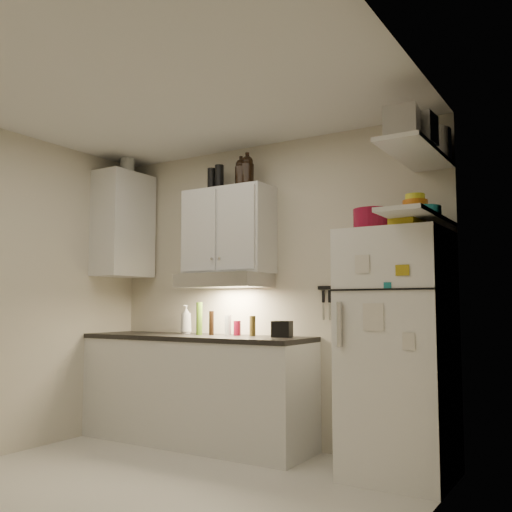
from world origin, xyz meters
The scene contains 35 objects.
floor centered at (0.00, 0.00, -0.01)m, with size 3.20×3.00×0.02m, color silver.
ceiling centered at (0.00, 0.00, 2.61)m, with size 3.20×3.00×0.02m, color silver.
back_wall centered at (0.00, 1.51, 1.30)m, with size 3.20×0.02×2.60m, color beige.
right_wall centered at (1.61, 0.00, 1.30)m, with size 0.02×3.00×2.60m, color beige.
base_cabinet centered at (-0.55, 1.20, 0.44)m, with size 2.10×0.60×0.88m, color silver.
countertop centered at (-0.55, 1.20, 0.90)m, with size 2.10×0.62×0.04m, color black.
upper_cabinet centered at (-0.30, 1.33, 1.83)m, with size 0.80×0.33×0.75m, color silver.
side_cabinet centered at (-1.44, 1.20, 1.95)m, with size 0.33×0.55×1.00m, color silver.
range_hood centered at (-0.30, 1.27, 1.39)m, with size 0.76×0.46×0.12m, color silver.
fridge centered at (1.25, 1.16, 0.85)m, with size 0.70×0.68×1.70m, color white.
shelf_hi centered at (1.45, 1.02, 2.20)m, with size 0.30×0.95×0.03m, color silver.
shelf_lo centered at (1.45, 1.02, 1.76)m, with size 0.30×0.95×0.03m, color silver.
knife_strip centered at (0.70, 1.49, 1.32)m, with size 0.42×0.02×0.03m, color black.
dutch_oven centered at (1.11, 1.09, 1.78)m, with size 0.27×0.27×0.16m, color maroon.
book_stack centered at (1.39, 0.96, 1.74)m, with size 0.18×0.22×0.07m, color #B39816.
spice_jar centered at (1.27, 1.03, 1.75)m, with size 0.06×0.06×0.10m, color silver.
stock_pot centered at (1.45, 1.35, 2.33)m, with size 0.32×0.32×0.23m, color silver.
tin_a centered at (1.51, 0.88, 2.31)m, with size 0.20×0.18×0.20m, color #AAAAAD.
tin_b centered at (1.45, 0.71, 2.32)m, with size 0.21×0.21×0.21m, color #AAAAAD.
bowl_teal centered at (1.42, 1.25, 1.82)m, with size 0.22×0.22×0.09m, color #157078.
bowl_orange centered at (1.38, 1.20, 1.89)m, with size 0.17×0.17×0.05m, color orange.
bowl_yellow centered at (1.38, 1.20, 1.94)m, with size 0.14×0.14×0.04m, color yellow.
plates centered at (1.50, 1.01, 1.80)m, with size 0.22×0.22×0.05m, color #157078.
growler_a centered at (-0.14, 1.29, 2.32)m, with size 0.10×0.10×0.24m, color black, non-canonical shape.
growler_b centered at (-0.09, 1.31, 2.34)m, with size 0.11×0.11×0.27m, color black, non-canonical shape.
thermos_a centered at (-0.41, 1.34, 2.32)m, with size 0.08×0.08×0.23m, color black.
thermos_b centered at (-0.50, 1.35, 2.31)m, with size 0.07×0.07×0.22m, color black.
side_jar centered at (-1.41, 1.21, 2.54)m, with size 0.13×0.13×0.18m, color silver.
soap_bottle centered at (-0.77, 1.35, 1.06)m, with size 0.11×0.11×0.29m, color silver.
pepper_mill centered at (-0.05, 1.33, 1.00)m, with size 0.05×0.05×0.17m, color brown.
oil_bottle centered at (-0.55, 1.25, 1.06)m, with size 0.05×0.05×0.28m, color #466B1A.
vinegar_bottle centered at (-0.43, 1.27, 1.02)m, with size 0.04×0.04×0.21m, color black.
clear_bottle centered at (-0.29, 1.31, 1.01)m, with size 0.06×0.06×0.17m, color silver.
red_jar centered at (-0.20, 1.33, 0.98)m, with size 0.06×0.06×0.13m, color maroon.
caddy centered at (0.26, 1.29, 0.99)m, with size 0.15×0.11×0.13m, color black.
Camera 1 is at (2.50, -2.77, 1.17)m, focal length 40.00 mm.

